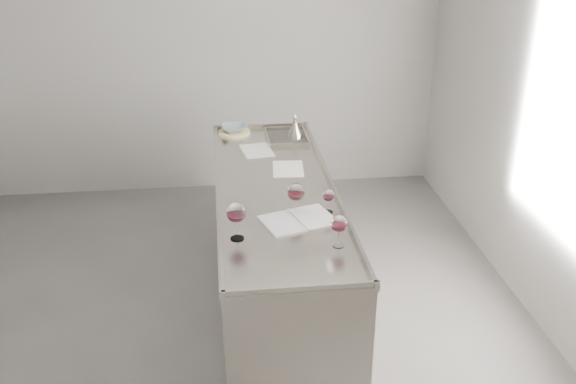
{
  "coord_description": "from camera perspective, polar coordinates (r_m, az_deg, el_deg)",
  "views": [
    {
      "loc": [
        0.14,
        -3.43,
        2.65
      ],
      "look_at": [
        0.55,
        0.06,
        1.02
      ],
      "focal_mm": 40.0,
      "sensor_mm": 36.0,
      "label": 1
    }
  ],
  "objects": [
    {
      "name": "counter",
      "position": [
        4.33,
        -1.05,
        -5.3
      ],
      "size": [
        0.77,
        2.42,
        0.97
      ],
      "color": "#9E978E",
      "rests_on": "ground"
    },
    {
      "name": "notebook",
      "position": [
        3.7,
        0.93,
        -2.51
      ],
      "size": [
        0.47,
        0.39,
        0.02
      ],
      "rotation": [
        0.0,
        0.0,
        0.31
      ],
      "color": "silver",
      "rests_on": "counter"
    },
    {
      "name": "room_shell",
      "position": [
        3.65,
        -8.54,
        4.59
      ],
      "size": [
        4.54,
        5.04,
        2.84
      ],
      "color": "#555250",
      "rests_on": "ground"
    },
    {
      "name": "trivet",
      "position": [
        5.1,
        -4.8,
        5.32
      ],
      "size": [
        0.26,
        0.26,
        0.02
      ],
      "primitive_type": "cylinder",
      "rotation": [
        0.0,
        0.0,
        -0.06
      ],
      "color": "beige",
      "rests_on": "counter"
    },
    {
      "name": "wine_glass_left",
      "position": [
        3.46,
        -4.61,
        -1.92
      ],
      "size": [
        0.11,
        0.11,
        0.22
      ],
      "rotation": [
        0.0,
        0.0,
        0.38
      ],
      "color": "white",
      "rests_on": "counter"
    },
    {
      "name": "wine_glass_middle",
      "position": [
        3.71,
        0.71,
        -0.09
      ],
      "size": [
        0.1,
        0.1,
        0.2
      ],
      "rotation": [
        0.0,
        0.0,
        0.19
      ],
      "color": "white",
      "rests_on": "counter"
    },
    {
      "name": "loose_paper_under",
      "position": [
        4.73,
        -2.76,
        3.7
      ],
      "size": [
        0.25,
        0.33,
        0.0
      ],
      "primitive_type": "cube",
      "rotation": [
        0.0,
        0.0,
        0.16
      ],
      "color": "silver",
      "rests_on": "counter"
    },
    {
      "name": "loose_paper_top",
      "position": [
        4.41,
        0.0,
        2.08
      ],
      "size": [
        0.23,
        0.31,
        0.0
      ],
      "primitive_type": "cube",
      "rotation": [
        0.0,
        0.0,
        -0.08
      ],
      "color": "silver",
      "rests_on": "counter"
    },
    {
      "name": "wine_glass_small",
      "position": [
        3.77,
        3.62,
        -0.38
      ],
      "size": [
        0.07,
        0.07,
        0.15
      ],
      "rotation": [
        0.0,
        0.0,
        -0.27
      ],
      "color": "white",
      "rests_on": "counter"
    },
    {
      "name": "ceramic_bowl",
      "position": [
        5.09,
        -4.82,
        5.68
      ],
      "size": [
        0.22,
        0.22,
        0.05
      ],
      "primitive_type": "imported",
      "rotation": [
        0.0,
        0.0,
        0.09
      ],
      "color": "gray",
      "rests_on": "trivet"
    },
    {
      "name": "wine_funnel",
      "position": [
        4.99,
        0.62,
        5.56
      ],
      "size": [
        0.14,
        0.14,
        0.2
      ],
      "rotation": [
        0.0,
        0.0,
        -0.1
      ],
      "color": "gray",
      "rests_on": "counter"
    },
    {
      "name": "wine_glass_right",
      "position": [
        3.4,
        4.55,
        -2.88
      ],
      "size": [
        0.09,
        0.09,
        0.18
      ],
      "rotation": [
        0.0,
        0.0,
        -0.02
      ],
      "color": "white",
      "rests_on": "counter"
    }
  ]
}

